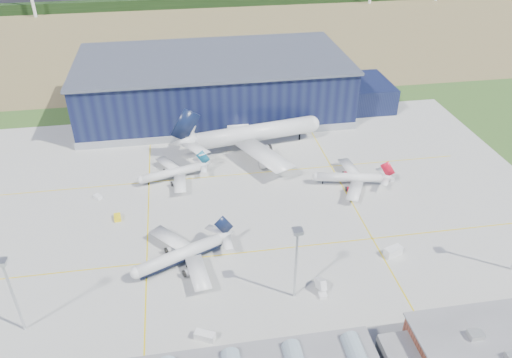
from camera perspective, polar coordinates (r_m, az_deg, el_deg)
name	(u,v)px	position (r m, az deg, el deg)	size (l,w,h in m)	color
ground	(242,232)	(160.86, -1.57, -6.09)	(600.00, 600.00, 0.00)	#2D4C1C
apron	(238,214)	(168.73, -2.05, -3.99)	(220.00, 160.00, 0.08)	#A2A29D
farmland	(197,35)	(359.54, -6.71, 15.99)	(600.00, 220.00, 0.01)	olive
treeline	(191,2)	(435.99, -7.47, 19.37)	(600.00, 8.00, 8.00)	black
hangar	(219,87)	(237.65, -4.20, 10.43)	(145.00, 62.00, 26.10)	#101538
light_mast_west	(9,285)	(134.44, -26.37, -10.76)	(2.60, 2.60, 23.00)	silver
light_mast_center	(296,253)	(129.83, 4.64, -8.40)	(2.60, 2.60, 23.00)	silver
airliner_navy	(179,250)	(147.24, -8.75, -7.97)	(34.29, 33.55, 11.18)	silver
airliner_red	(350,173)	(184.04, 10.67, 0.65)	(30.48, 29.81, 9.94)	silver
airliner_widebody	(255,125)	(203.10, -0.15, 6.22)	(64.60, 63.19, 21.06)	silver
airliner_regional	(171,169)	(186.56, -9.68, 1.13)	(28.73, 28.10, 9.37)	silver
gse_tug_a	(117,217)	(172.04, -15.55, -4.26)	(2.15, 3.51, 1.46)	yellow
gse_van_a	(205,336)	(129.91, -5.87, -17.43)	(2.21, 5.07, 2.21)	white
gse_cart_a	(390,179)	(192.51, 15.12, 0.03)	(1.87, 2.81, 1.22)	white
gse_tug_c	(198,143)	(211.77, -6.70, 4.16)	(2.04, 3.27, 1.43)	yellow
gse_cart_b	(98,197)	(184.43, -17.62, -1.96)	(1.99, 2.98, 1.29)	white
gse_van_c	(393,251)	(157.07, 15.41, -7.97)	(2.63, 5.47, 2.63)	white
airstair	(320,286)	(141.72, 7.38, -12.05)	(1.76, 4.40, 2.81)	white
car_a	(278,348)	(127.83, 2.50, -18.73)	(1.32, 3.27, 1.11)	#99999E
car_b	(237,358)	(125.92, -2.21, -19.76)	(1.31, 3.76, 1.24)	#99999E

